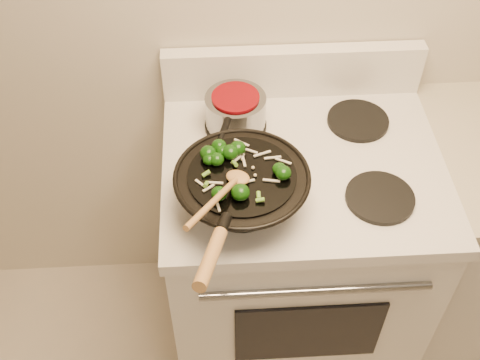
{
  "coord_description": "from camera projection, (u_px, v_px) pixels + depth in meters",
  "views": [
    {
      "loc": [
        -0.32,
        0.02,
        2.11
      ],
      "look_at": [
        -0.26,
        1.03,
        1.01
      ],
      "focal_mm": 45.0,
      "sensor_mm": 36.0,
      "label": 1
    }
  ],
  "objects": [
    {
      "name": "saucepan",
      "position": [
        235.0,
        111.0,
        1.71
      ],
      "size": [
        0.17,
        0.27,
        0.1
      ],
      "color": "gray",
      "rests_on": "stove"
    },
    {
      "name": "stove",
      "position": [
        293.0,
        255.0,
        1.99
      ],
      "size": [
        0.78,
        0.67,
        1.08
      ],
      "color": "white",
      "rests_on": "ground"
    },
    {
      "name": "wooden_spoon",
      "position": [
        224.0,
        191.0,
        1.39
      ],
      "size": [
        0.16,
        0.25,
        0.09
      ],
      "color": "#A57540",
      "rests_on": "wok"
    },
    {
      "name": "stirfry",
      "position": [
        232.0,
        164.0,
        1.47
      ],
      "size": [
        0.24,
        0.24,
        0.04
      ],
      "color": "#0E3508",
      "rests_on": "wok"
    },
    {
      "name": "wok",
      "position": [
        242.0,
        188.0,
        1.5
      ],
      "size": [
        0.34,
        0.55,
        0.21
      ],
      "color": "black",
      "rests_on": "stove"
    }
  ]
}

